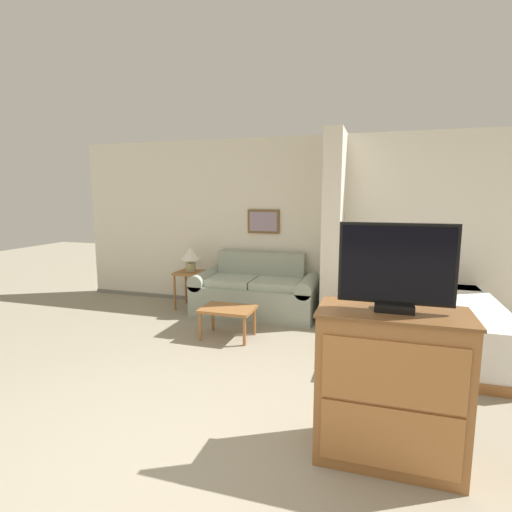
# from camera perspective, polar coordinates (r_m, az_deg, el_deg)

# --- Properties ---
(ground_plane) EXTENTS (20.00, 20.00, 0.00)m
(ground_plane) POSITION_cam_1_polar(r_m,az_deg,el_deg) (2.94, -13.39, -28.11)
(ground_plane) COLOR gray
(wall_back) EXTENTS (7.15, 0.16, 2.60)m
(wall_back) POSITION_cam_1_polar(r_m,az_deg,el_deg) (6.11, 5.29, 4.45)
(wall_back) COLOR silver
(wall_back) RESTS_ON ground_plane
(wall_partition_pillar) EXTENTS (0.24, 0.74, 2.60)m
(wall_partition_pillar) POSITION_cam_1_polar(r_m,az_deg,el_deg) (5.58, 11.01, 3.98)
(wall_partition_pillar) COLOR silver
(wall_partition_pillar) RESTS_ON ground_plane
(couch) EXTENTS (1.79, 0.84, 0.88)m
(couch) POSITION_cam_1_polar(r_m,az_deg,el_deg) (5.91, -0.04, -5.18)
(couch) COLOR #99A393
(couch) RESTS_ON ground_plane
(coffee_table) EXTENTS (0.64, 0.46, 0.38)m
(coffee_table) POSITION_cam_1_polar(r_m,az_deg,el_deg) (4.95, -4.07, -7.94)
(coffee_table) COLOR #996033
(coffee_table) RESTS_ON ground_plane
(side_table) EXTENTS (0.43, 0.43, 0.57)m
(side_table) POSITION_cam_1_polar(r_m,az_deg,el_deg) (6.27, -9.28, -3.10)
(side_table) COLOR #996033
(side_table) RESTS_ON ground_plane
(table_lamp) EXTENTS (0.31, 0.31, 0.38)m
(table_lamp) POSITION_cam_1_polar(r_m,az_deg,el_deg) (6.21, -9.36, 0.07)
(table_lamp) COLOR tan
(table_lamp) RESTS_ON side_table
(tv_dresser) EXTENTS (0.95, 0.48, 1.02)m
(tv_dresser) POSITION_cam_1_polar(r_m,az_deg,el_deg) (2.88, 18.55, -17.23)
(tv_dresser) COLOR #996033
(tv_dresser) RESTS_ON ground_plane
(tv) EXTENTS (0.70, 0.16, 0.56)m
(tv) POSITION_cam_1_polar(r_m,az_deg,el_deg) (2.64, 19.38, -1.65)
(tv) COLOR black
(tv) RESTS_ON tv_dresser
(bed) EXTENTS (1.51, 2.11, 0.56)m
(bed) POSITION_cam_1_polar(r_m,az_deg,el_deg) (5.06, 23.37, -8.78)
(bed) COLOR #996033
(bed) RESTS_ON ground_plane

